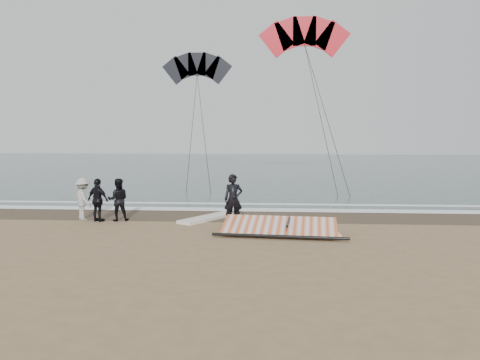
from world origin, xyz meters
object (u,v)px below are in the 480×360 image
Objects in this scene: board_white at (323,229)px; sail_rig at (277,228)px; man_main at (233,199)px; board_cream at (207,218)px.

sail_rig is (-1.58, -0.66, 0.15)m from board_white.
board_white is at bearing -24.53° from man_main.
board_cream reaches higher than board_white.
board_white is at bearing 11.86° from board_cream.
man_main is 0.75× the size of board_white.
man_main reaches higher than sail_rig.
man_main is 0.43× the size of sail_rig.
sail_rig reaches higher than board_white.
board_cream is 3.56m from sail_rig.
board_white is 0.57× the size of sail_rig.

